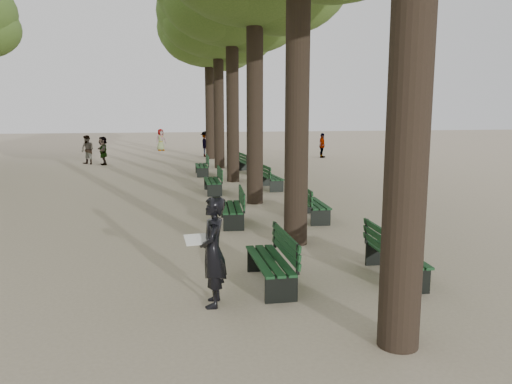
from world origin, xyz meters
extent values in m
plane|color=tan|center=(0.00, 0.00, 0.00)|extent=(120.00, 120.00, 0.00)
cylinder|color=#33261C|center=(1.50, -2.00, 3.75)|extent=(0.52, 0.52, 7.50)
cylinder|color=#33261C|center=(1.50, 3.00, 3.75)|extent=(0.52, 0.52, 7.50)
cylinder|color=#33261C|center=(1.50, 8.00, 3.75)|extent=(0.52, 0.52, 7.50)
cylinder|color=#33261C|center=(1.50, 13.00, 3.75)|extent=(0.52, 0.52, 7.50)
cylinder|color=#33261C|center=(1.50, 18.00, 3.75)|extent=(0.52, 0.52, 7.50)
ellipsoid|color=#395A1F|center=(1.50, 18.00, 7.70)|extent=(6.00, 6.00, 4.50)
cylinder|color=#33261C|center=(1.50, 23.00, 3.75)|extent=(0.52, 0.52, 7.50)
ellipsoid|color=#395A1F|center=(1.50, 23.00, 7.70)|extent=(6.00, 6.00, 4.50)
cube|color=black|center=(0.35, 0.45, 0.23)|extent=(0.53, 1.80, 0.45)
cube|color=black|center=(0.35, 0.45, 0.45)|extent=(0.55, 1.80, 0.04)
cube|color=black|center=(0.63, 0.45, 0.72)|extent=(0.05, 1.80, 0.40)
cube|color=black|center=(0.35, 5.19, 0.23)|extent=(0.67, 1.84, 0.45)
cube|color=black|center=(0.35, 5.19, 0.45)|extent=(0.69, 1.84, 0.04)
cube|color=black|center=(0.63, 5.17, 0.72)|extent=(0.19, 1.80, 0.40)
cube|color=black|center=(0.35, 10.24, 0.23)|extent=(0.55, 1.81, 0.45)
cube|color=black|center=(0.35, 10.24, 0.45)|extent=(0.57, 1.81, 0.04)
cube|color=black|center=(0.63, 10.23, 0.72)|extent=(0.07, 1.80, 0.40)
cube|color=black|center=(0.35, 15.25, 0.23)|extent=(0.57, 1.81, 0.45)
cube|color=black|center=(0.35, 15.25, 0.45)|extent=(0.59, 1.81, 0.04)
cube|color=black|center=(0.63, 15.24, 0.72)|extent=(0.09, 1.80, 0.40)
cube|color=black|center=(2.65, 0.39, 0.23)|extent=(0.61, 1.82, 0.45)
cube|color=black|center=(2.65, 0.39, 0.45)|extent=(0.63, 1.82, 0.04)
cube|color=black|center=(2.37, 0.41, 0.72)|extent=(0.13, 1.80, 0.40)
cube|color=black|center=(2.65, 5.33, 0.23)|extent=(0.61, 1.82, 0.45)
cube|color=black|center=(2.65, 5.33, 0.45)|extent=(0.63, 1.82, 0.04)
cube|color=black|center=(2.37, 5.34, 0.72)|extent=(0.13, 1.80, 0.40)
cube|color=black|center=(2.65, 10.75, 0.23)|extent=(0.62, 1.83, 0.45)
cube|color=black|center=(2.65, 10.75, 0.45)|extent=(0.64, 1.83, 0.04)
cube|color=black|center=(2.37, 10.73, 0.72)|extent=(0.14, 1.80, 0.40)
cube|color=black|center=(2.65, 15.89, 0.23)|extent=(0.66, 1.83, 0.45)
cube|color=black|center=(2.65, 15.89, 0.45)|extent=(0.68, 1.84, 0.04)
cube|color=black|center=(2.37, 15.87, 0.72)|extent=(0.18, 1.80, 0.40)
imported|color=black|center=(-0.67, -0.23, 0.85)|extent=(0.44, 0.72, 1.69)
cube|color=white|center=(-0.92, -0.23, 1.05)|extent=(0.37, 0.29, 0.12)
imported|color=#262628|center=(-5.42, 21.02, 0.80)|extent=(0.80, 0.74, 1.59)
imported|color=#262628|center=(-4.55, 20.61, 0.77)|extent=(0.60, 1.46, 1.54)
imported|color=#262628|center=(1.33, 24.38, 0.81)|extent=(0.39, 1.07, 1.63)
imported|color=#262628|center=(-1.48, 29.73, 0.79)|extent=(0.83, 0.65, 1.58)
imported|color=#262628|center=(8.43, 22.33, 0.77)|extent=(0.76, 0.92, 1.54)
camera|label=1|loc=(-1.37, -7.52, 2.97)|focal=35.00mm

